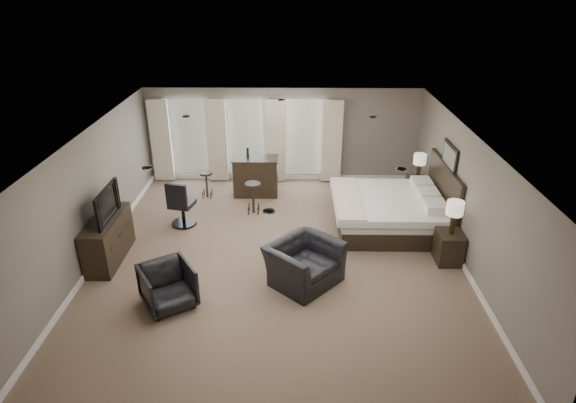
{
  "coord_description": "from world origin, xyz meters",
  "views": [
    {
      "loc": [
        0.33,
        -8.54,
        5.37
      ],
      "look_at": [
        0.2,
        0.4,
        1.1
      ],
      "focal_mm": 30.0,
      "sensor_mm": 36.0,
      "label": 1
    }
  ],
  "objects_px": {
    "lamp_near": "(454,218)",
    "bar_stool_left": "(207,185)",
    "lamp_far": "(419,167)",
    "nightstand_far": "(416,190)",
    "bar_stool_right": "(253,198)",
    "armchair_near": "(304,257)",
    "tv": "(104,215)",
    "dresser": "(108,239)",
    "bar_counter": "(256,176)",
    "armchair_far": "(168,285)",
    "desk_chair": "(182,203)",
    "bed": "(394,197)",
    "nightstand_near": "(449,247)"
  },
  "relations": [
    {
      "from": "nightstand_far",
      "to": "bar_stool_right",
      "type": "height_order",
      "value": "bar_stool_right"
    },
    {
      "from": "armchair_far",
      "to": "bar_counter",
      "type": "relative_size",
      "value": 0.73
    },
    {
      "from": "tv",
      "to": "desk_chair",
      "type": "xyz_separation_m",
      "value": [
        1.19,
        1.53,
        -0.44
      ]
    },
    {
      "from": "nightstand_far",
      "to": "tv",
      "type": "bearing_deg",
      "value": -157.15
    },
    {
      "from": "armchair_far",
      "to": "bar_counter",
      "type": "height_order",
      "value": "bar_counter"
    },
    {
      "from": "bed",
      "to": "nightstand_far",
      "type": "xyz_separation_m",
      "value": [
        0.89,
        1.45,
        -0.46
      ]
    },
    {
      "from": "tv",
      "to": "desk_chair",
      "type": "relative_size",
      "value": 1.03
    },
    {
      "from": "armchair_near",
      "to": "lamp_far",
      "type": "bearing_deg",
      "value": 4.01
    },
    {
      "from": "bed",
      "to": "lamp_far",
      "type": "height_order",
      "value": "bed"
    },
    {
      "from": "lamp_far",
      "to": "dresser",
      "type": "distance_m",
      "value": 7.52
    },
    {
      "from": "bar_stool_right",
      "to": "armchair_far",
      "type": "bearing_deg",
      "value": -108.26
    },
    {
      "from": "bed",
      "to": "armchair_far",
      "type": "distance_m",
      "value": 5.37
    },
    {
      "from": "nightstand_far",
      "to": "dresser",
      "type": "distance_m",
      "value": 7.51
    },
    {
      "from": "nightstand_far",
      "to": "bar_stool_right",
      "type": "xyz_separation_m",
      "value": [
        -4.14,
        -0.76,
        0.09
      ]
    },
    {
      "from": "lamp_far",
      "to": "dresser",
      "type": "relative_size",
      "value": 0.41
    },
    {
      "from": "bed",
      "to": "tv",
      "type": "xyz_separation_m",
      "value": [
        -6.03,
        -1.47,
        0.24
      ]
    },
    {
      "from": "bed",
      "to": "lamp_far",
      "type": "xyz_separation_m",
      "value": [
        0.89,
        1.45,
        0.18
      ]
    },
    {
      "from": "armchair_far",
      "to": "bar_counter",
      "type": "xyz_separation_m",
      "value": [
        1.19,
        4.75,
        0.09
      ]
    },
    {
      "from": "nightstand_far",
      "to": "bar_stool_right",
      "type": "relative_size",
      "value": 0.78
    },
    {
      "from": "tv",
      "to": "bar_counter",
      "type": "relative_size",
      "value": 0.97
    },
    {
      "from": "lamp_near",
      "to": "bar_stool_left",
      "type": "xyz_separation_m",
      "value": [
        -5.43,
        3.05,
        -0.65
      ]
    },
    {
      "from": "dresser",
      "to": "desk_chair",
      "type": "distance_m",
      "value": 1.94
    },
    {
      "from": "lamp_far",
      "to": "bar_counter",
      "type": "bearing_deg",
      "value": 175.43
    },
    {
      "from": "bar_stool_left",
      "to": "desk_chair",
      "type": "xyz_separation_m",
      "value": [
        -0.3,
        -1.53,
        0.21
      ]
    },
    {
      "from": "tv",
      "to": "bar_counter",
      "type": "distance_m",
      "value": 4.29
    },
    {
      "from": "lamp_near",
      "to": "bar_stool_right",
      "type": "height_order",
      "value": "lamp_near"
    },
    {
      "from": "lamp_near",
      "to": "armchair_near",
      "type": "bearing_deg",
      "value": -165.58
    },
    {
      "from": "bar_stool_left",
      "to": "lamp_far",
      "type": "bearing_deg",
      "value": -1.53
    },
    {
      "from": "nightstand_far",
      "to": "lamp_near",
      "type": "height_order",
      "value": "lamp_near"
    },
    {
      "from": "bed",
      "to": "dresser",
      "type": "height_order",
      "value": "bed"
    },
    {
      "from": "lamp_near",
      "to": "armchair_near",
      "type": "xyz_separation_m",
      "value": [
        -2.95,
        -0.76,
        -0.45
      ]
    },
    {
      "from": "bar_counter",
      "to": "desk_chair",
      "type": "xyz_separation_m",
      "value": [
        -1.58,
        -1.72,
        0.04
      ]
    },
    {
      "from": "bar_stool_right",
      "to": "armchair_near",
      "type": "bearing_deg",
      "value": -67.69
    },
    {
      "from": "bar_counter",
      "to": "bar_stool_right",
      "type": "distance_m",
      "value": 1.1
    },
    {
      "from": "lamp_far",
      "to": "armchair_far",
      "type": "relative_size",
      "value": 0.75
    },
    {
      "from": "lamp_far",
      "to": "tv",
      "type": "xyz_separation_m",
      "value": [
        -6.92,
        -2.92,
        0.06
      ]
    },
    {
      "from": "lamp_near",
      "to": "bar_stool_left",
      "type": "height_order",
      "value": "lamp_near"
    },
    {
      "from": "tv",
      "to": "desk_chair",
      "type": "height_order",
      "value": "desk_chair"
    },
    {
      "from": "armchair_near",
      "to": "bar_stool_left",
      "type": "distance_m",
      "value": 4.55
    },
    {
      "from": "dresser",
      "to": "armchair_near",
      "type": "xyz_separation_m",
      "value": [
        3.97,
        -0.74,
        0.08
      ]
    },
    {
      "from": "nightstand_near",
      "to": "nightstand_far",
      "type": "distance_m",
      "value": 2.9
    },
    {
      "from": "bar_counter",
      "to": "lamp_far",
      "type": "bearing_deg",
      "value": -4.57
    },
    {
      "from": "nightstand_near",
      "to": "bar_stool_right",
      "type": "bearing_deg",
      "value": 152.66
    },
    {
      "from": "nightstand_far",
      "to": "bar_stool_left",
      "type": "distance_m",
      "value": 5.43
    },
    {
      "from": "armchair_far",
      "to": "bar_counter",
      "type": "bearing_deg",
      "value": 43.14
    },
    {
      "from": "bed",
      "to": "lamp_near",
      "type": "distance_m",
      "value": 1.72
    },
    {
      "from": "lamp_far",
      "to": "bar_stool_left",
      "type": "xyz_separation_m",
      "value": [
        -5.43,
        0.15,
        -0.6
      ]
    },
    {
      "from": "tv",
      "to": "armchair_near",
      "type": "distance_m",
      "value": 4.06
    },
    {
      "from": "nightstand_near",
      "to": "bar_stool_right",
      "type": "xyz_separation_m",
      "value": [
        -4.14,
        2.14,
        0.07
      ]
    },
    {
      "from": "lamp_far",
      "to": "armchair_far",
      "type": "distance_m",
      "value": 6.96
    }
  ]
}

